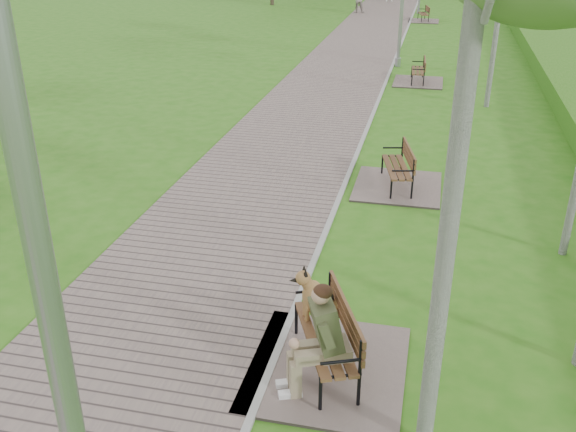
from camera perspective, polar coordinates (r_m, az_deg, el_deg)
name	(u,v)px	position (r m, az deg, el deg)	size (l,w,h in m)	color
ground	(251,420)	(7.62, -3.33, -17.63)	(120.00, 120.00, 0.00)	#2B6B14
walkway	(354,52)	(27.54, 5.93, 14.26)	(3.50, 67.00, 0.04)	#72605C
kerb	(397,54)	(27.38, 9.66, 13.99)	(0.10, 67.00, 0.05)	#999993
bench_main	(320,340)	(7.99, 2.89, -10.91)	(1.93, 2.14, 1.68)	#72605C
bench_second	(396,178)	(13.59, 9.62, 3.33)	(1.77, 1.97, 1.09)	#72605C
bench_third	(418,77)	(22.72, 11.44, 12.00)	(1.64, 1.82, 1.01)	#72605C
bench_far	(423,18)	(36.74, 11.93, 16.85)	(1.58, 1.76, 0.97)	#72605C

